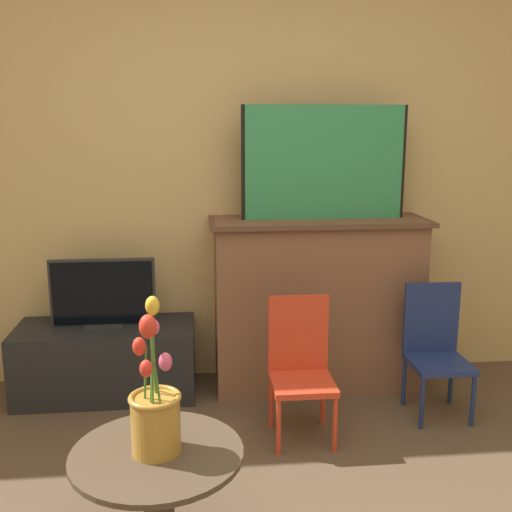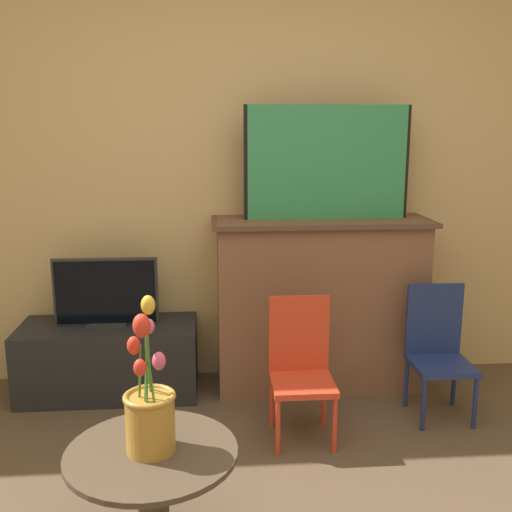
{
  "view_description": "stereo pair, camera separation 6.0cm",
  "coord_description": "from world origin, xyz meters",
  "px_view_note": "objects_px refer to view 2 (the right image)",
  "views": [
    {
      "loc": [
        -0.25,
        -1.41,
        1.51
      ],
      "look_at": [
        0.02,
        1.27,
        0.92
      ],
      "focal_mm": 42.0,
      "sensor_mm": 36.0,
      "label": 1
    },
    {
      "loc": [
        -0.19,
        -1.42,
        1.51
      ],
      "look_at": [
        0.02,
        1.27,
        0.92
      ],
      "focal_mm": 42.0,
      "sensor_mm": 36.0,
      "label": 2
    }
  ],
  "objects_px": {
    "painting": "(327,163)",
    "vase_tulips": "(150,410)",
    "chair_red": "(301,363)",
    "chair_blue": "(438,347)",
    "tv_monitor": "(106,293)"
  },
  "relations": [
    {
      "from": "tv_monitor",
      "to": "vase_tulips",
      "type": "xyz_separation_m",
      "value": [
        0.38,
        -1.43,
        -0.01
      ]
    },
    {
      "from": "chair_red",
      "to": "vase_tulips",
      "type": "height_order",
      "value": "vase_tulips"
    },
    {
      "from": "tv_monitor",
      "to": "chair_red",
      "type": "xyz_separation_m",
      "value": [
        1.02,
        -0.55,
        -0.22
      ]
    },
    {
      "from": "chair_red",
      "to": "tv_monitor",
      "type": "bearing_deg",
      "value": 151.62
    },
    {
      "from": "chair_red",
      "to": "chair_blue",
      "type": "bearing_deg",
      "value": 12.76
    },
    {
      "from": "painting",
      "to": "vase_tulips",
      "type": "bearing_deg",
      "value": -120.58
    },
    {
      "from": "painting",
      "to": "vase_tulips",
      "type": "relative_size",
      "value": 1.83
    },
    {
      "from": "tv_monitor",
      "to": "chair_blue",
      "type": "xyz_separation_m",
      "value": [
        1.78,
        -0.38,
        -0.22
      ]
    },
    {
      "from": "chair_red",
      "to": "vase_tulips",
      "type": "relative_size",
      "value": 1.37
    },
    {
      "from": "chair_red",
      "to": "vase_tulips",
      "type": "distance_m",
      "value": 1.11
    },
    {
      "from": "chair_red",
      "to": "painting",
      "type": "bearing_deg",
      "value": 69.3
    },
    {
      "from": "chair_red",
      "to": "chair_blue",
      "type": "height_order",
      "value": "same"
    },
    {
      "from": "tv_monitor",
      "to": "chair_blue",
      "type": "relative_size",
      "value": 0.84
    },
    {
      "from": "vase_tulips",
      "to": "chair_red",
      "type": "bearing_deg",
      "value": 53.75
    },
    {
      "from": "chair_blue",
      "to": "vase_tulips",
      "type": "relative_size",
      "value": 1.37
    }
  ]
}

